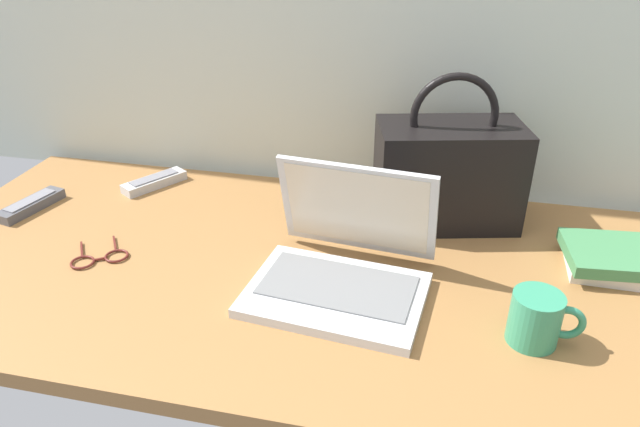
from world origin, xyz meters
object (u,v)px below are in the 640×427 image
remote_control_near (154,182)px  handbag (448,172)px  eyeglasses (100,258)px  book_stack (619,260)px  coffee_mug (537,318)px  remote_control_far (31,205)px  laptop (343,264)px

remote_control_near → handbag: size_ratio=0.48×
eyeglasses → book_stack: bearing=10.4°
coffee_mug → book_stack: size_ratio=0.55×
remote_control_far → handbag: size_ratio=0.50×
remote_control_near → handbag: bearing=-1.8°
remote_control_near → book_stack: size_ratio=0.75×
remote_control_near → coffee_mug: bearing=-24.8°
laptop → book_stack: bearing=17.4°
handbag → book_stack: handbag is taller
eyeglasses → handbag: (0.66, 0.31, 0.11)m
remote_control_far → laptop: bearing=-10.2°
remote_control_near → remote_control_far: 0.28m
handbag → remote_control_near: bearing=178.2°
remote_control_near → handbag: 0.71m
laptop → eyeglasses: laptop is taller
handbag → book_stack: size_ratio=1.56×
remote_control_near → remote_control_far: bearing=-141.5°
book_stack → handbag: bearing=158.7°
coffee_mug → handbag: size_ratio=0.36×
remote_control_far → book_stack: 1.26m
eyeglasses → laptop: bearing=2.7°
coffee_mug → book_stack: coffee_mug is taller
laptop → remote_control_far: (-0.75, 0.14, -0.03)m
laptop → eyeglasses: size_ratio=2.43×
laptop → eyeglasses: (-0.48, -0.02, -0.04)m
laptop → eyeglasses: 0.49m
eyeglasses → remote_control_far: bearing=149.4°
book_stack → coffee_mug: bearing=-125.8°
remote_control_far → remote_control_near: bearing=38.5°
laptop → remote_control_near: size_ratio=2.08×
laptop → coffee_mug: 0.34m
remote_control_near → eyeglasses: remote_control_near is taller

